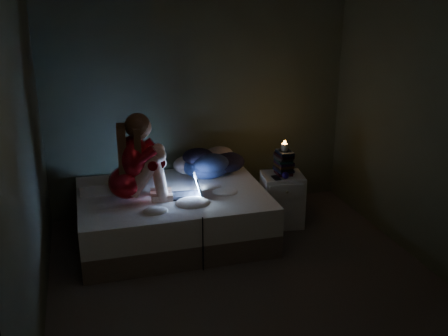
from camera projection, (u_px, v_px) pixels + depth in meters
name	position (u px, v px, depth m)	size (l,w,h in m)	color
floor	(247.00, 284.00, 4.94)	(3.60, 3.80, 0.02)	#4D423F
wall_back	(199.00, 104.00, 6.24)	(3.60, 0.02, 2.60)	#3F4534
wall_front	(363.00, 256.00, 2.77)	(3.60, 0.02, 2.60)	#3F4534
wall_left	(26.00, 170.00, 4.05)	(0.02, 3.80, 2.60)	#3F4534
wall_right	(432.00, 135.00, 4.97)	(0.02, 3.80, 2.60)	#3F4534
bed	(173.00, 215.00, 5.72)	(1.97, 1.48, 0.54)	beige
pillow	(99.00, 186.00, 5.64)	(0.41, 0.29, 0.12)	silver
woman	(125.00, 158.00, 5.28)	(0.57, 0.37, 0.92)	maroon
laptop	(184.00, 186.00, 5.48)	(0.34, 0.24, 0.24)	black
clothes_pile	(207.00, 161.00, 6.06)	(0.59, 0.47, 0.35)	navy
nightstand	(282.00, 200.00, 6.06)	(0.45, 0.40, 0.61)	silver
book_stack	(284.00, 163.00, 5.94)	(0.19, 0.25, 0.27)	black
candle	(284.00, 148.00, 5.88)	(0.07, 0.07, 0.08)	beige
phone	(278.00, 178.00, 5.84)	(0.07, 0.14, 0.01)	black
blue_orb	(287.00, 175.00, 5.83)	(0.08, 0.08, 0.08)	#180A53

